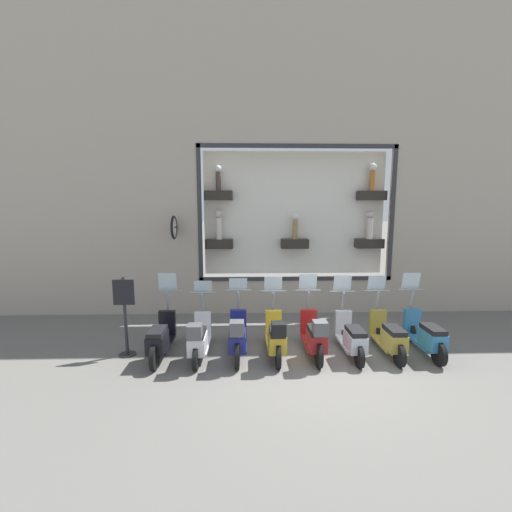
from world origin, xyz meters
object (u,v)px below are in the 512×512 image
at_px(scooter_silver_2, 351,337).
at_px(scooter_red_3, 314,335).
at_px(scooter_yellow_4, 276,336).
at_px(scooter_black_7, 161,338).
at_px(scooter_olive_1, 388,336).
at_px(scooter_navy_5, 238,336).
at_px(shop_sign_post, 125,314).
at_px(scooter_white_6, 199,338).
at_px(scooter_teal_0, 425,335).

bearing_deg(scooter_silver_2, scooter_red_3, 93.73).
xyz_separation_m(scooter_yellow_4, scooter_black_7, (0.07, 2.47, -0.03)).
distance_m(scooter_olive_1, scooter_black_7, 4.94).
distance_m(scooter_silver_2, scooter_navy_5, 2.47).
bearing_deg(scooter_navy_5, shop_sign_post, 85.22).
bearing_deg(scooter_white_6, scooter_red_3, -89.65).
bearing_deg(scooter_navy_5, scooter_olive_1, -89.08).
bearing_deg(scooter_black_7, scooter_white_6, -95.34).
distance_m(scooter_teal_0, scooter_silver_2, 1.65).
bearing_deg(shop_sign_post, scooter_red_3, -92.88).
height_order(scooter_red_3, scooter_black_7, scooter_black_7).
bearing_deg(scooter_silver_2, scooter_teal_0, -89.82).
bearing_deg(scooter_teal_0, scooter_white_6, 90.86).
xyz_separation_m(scooter_navy_5, shop_sign_post, (0.20, 2.43, 0.46)).
bearing_deg(scooter_navy_5, scooter_black_7, 87.92).
bearing_deg(shop_sign_post, scooter_teal_0, -91.28).
bearing_deg(scooter_red_3, shop_sign_post, 87.12).
bearing_deg(scooter_white_6, scooter_black_7, 84.66).
relative_size(scooter_navy_5, shop_sign_post, 1.04).
height_order(scooter_silver_2, scooter_red_3, scooter_red_3).
relative_size(scooter_olive_1, scooter_black_7, 0.99).
xyz_separation_m(scooter_olive_1, shop_sign_post, (0.15, 5.72, 0.52)).
bearing_deg(scooter_white_6, scooter_navy_5, -88.80).
xyz_separation_m(scooter_red_3, scooter_white_6, (-0.02, 2.47, -0.03)).
xyz_separation_m(scooter_silver_2, shop_sign_post, (0.15, 4.90, 0.53)).
bearing_deg(scooter_navy_5, scooter_white_6, 91.20).
relative_size(scooter_navy_5, scooter_white_6, 1.01).
relative_size(scooter_red_3, scooter_white_6, 1.01).
bearing_deg(scooter_olive_1, scooter_silver_2, 90.09).
distance_m(scooter_red_3, scooter_navy_5, 1.65).
xyz_separation_m(scooter_white_6, shop_sign_post, (0.22, 1.60, 0.49)).
bearing_deg(scooter_teal_0, scooter_navy_5, 90.79).
bearing_deg(scooter_yellow_4, scooter_teal_0, -88.87).
bearing_deg(scooter_silver_2, scooter_white_6, 91.20).
bearing_deg(scooter_navy_5, scooter_silver_2, -88.80).
bearing_deg(scooter_white_6, shop_sign_post, 82.18).
distance_m(scooter_silver_2, scooter_yellow_4, 1.65).
relative_size(scooter_teal_0, scooter_silver_2, 1.01).
height_order(scooter_olive_1, scooter_yellow_4, scooter_olive_1).
distance_m(scooter_olive_1, scooter_yellow_4, 2.47).
bearing_deg(scooter_red_3, scooter_teal_0, -88.63).
bearing_deg(scooter_olive_1, scooter_white_6, 90.98).
height_order(scooter_white_6, scooter_black_7, scooter_black_7).
xyz_separation_m(scooter_black_7, shop_sign_post, (0.14, 0.78, 0.50)).
relative_size(scooter_silver_2, scooter_yellow_4, 1.00).
xyz_separation_m(scooter_olive_1, scooter_red_3, (-0.06, 1.65, 0.06)).
bearing_deg(scooter_black_7, scooter_silver_2, -90.11).
xyz_separation_m(scooter_navy_5, scooter_black_7, (0.06, 1.65, -0.04)).
xyz_separation_m(scooter_yellow_4, shop_sign_post, (0.21, 3.25, 0.48)).
height_order(scooter_yellow_4, scooter_black_7, scooter_black_7).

